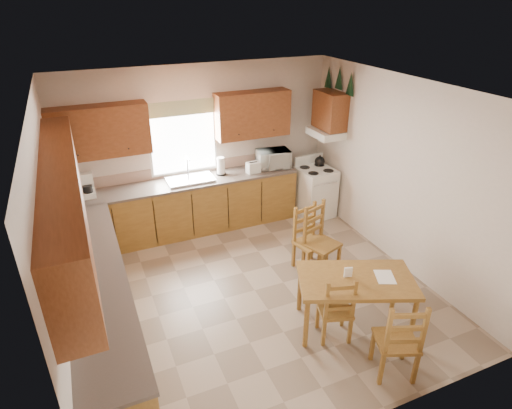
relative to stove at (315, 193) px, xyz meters
name	(u,v)px	position (x,y,z in m)	size (l,w,h in m)	color
floor	(255,290)	(-1.88, -1.63, -0.44)	(4.50, 4.50, 0.00)	gray
ceiling	(254,91)	(-1.88, -1.63, 2.26)	(4.50, 4.50, 0.00)	brown
wall_left	(57,240)	(-4.13, -1.63, 0.91)	(4.50, 4.50, 0.00)	beige
wall_right	(400,174)	(0.37, -1.63, 0.91)	(4.50, 4.50, 0.00)	beige
wall_back	(201,147)	(-1.88, 0.62, 0.91)	(4.50, 4.50, 0.00)	beige
wall_front	(366,316)	(-1.88, -3.88, 0.91)	(4.50, 4.50, 0.00)	beige
lower_cab_back	(188,208)	(-2.25, 0.32, 0.00)	(3.75, 0.60, 0.88)	olive
lower_cab_left	(102,309)	(-3.83, -1.78, 0.00)	(0.60, 3.60, 0.88)	olive
counter_back	(186,182)	(-2.25, 0.32, 0.46)	(3.75, 0.63, 0.04)	brown
counter_left	(96,276)	(-3.83, -1.78, 0.46)	(0.63, 3.60, 0.04)	brown
backsplash	(181,170)	(-2.25, 0.61, 0.57)	(3.75, 0.01, 0.18)	#977765
upper_cab_back_left	(100,131)	(-3.43, 0.46, 1.42)	(1.41, 0.33, 0.75)	brown
upper_cab_back_right	(253,114)	(-1.02, 0.46, 1.42)	(1.25, 0.33, 0.75)	brown
upper_cab_left	(65,200)	(-3.96, -1.78, 1.42)	(0.33, 3.60, 0.75)	brown
upper_cab_stove	(330,110)	(0.20, 0.02, 1.46)	(0.33, 0.62, 0.62)	brown
range_hood	(326,133)	(0.15, 0.02, 1.08)	(0.44, 0.62, 0.12)	white
window_frame	(183,139)	(-2.18, 0.59, 1.11)	(1.13, 0.02, 1.18)	white
window_pane	(183,139)	(-2.18, 0.59, 1.11)	(1.05, 0.01, 1.10)	white
window_valance	(181,108)	(-2.18, 0.56, 1.61)	(1.19, 0.01, 0.24)	#496C35
sink_basin	(190,179)	(-2.18, 0.32, 0.50)	(0.75, 0.45, 0.04)	silver
pine_decal_a	(350,84)	(0.33, -0.30, 1.94)	(0.22, 0.22, 0.36)	black
pine_decal_b	(339,78)	(0.33, 0.02, 1.98)	(0.22, 0.22, 0.36)	black
pine_decal_c	(329,77)	(0.33, 0.34, 1.94)	(0.22, 0.22, 0.36)	black
stove	(315,193)	(0.00, 0.00, 0.00)	(0.59, 0.61, 0.87)	white
coffeemaker	(87,185)	(-3.74, 0.34, 0.67)	(0.22, 0.26, 0.38)	white
paper_towel	(221,166)	(-1.63, 0.37, 0.63)	(0.13, 0.13, 0.30)	white
toaster	(253,167)	(-1.10, 0.23, 0.58)	(0.22, 0.14, 0.18)	white
microwave	(273,159)	(-0.69, 0.32, 0.64)	(0.51, 0.37, 0.31)	white
dining_table	(353,303)	(-1.07, -2.73, -0.08)	(1.33, 0.76, 0.71)	olive
chair_near_left	(397,336)	(-1.08, -3.49, 0.06)	(0.41, 0.39, 0.98)	olive
chair_near_right	(335,306)	(-1.36, -2.77, 0.00)	(0.37, 0.35, 0.88)	olive
chair_far_left	(311,239)	(-0.92, -1.45, 0.05)	(0.41, 0.39, 0.97)	olive
chair_far_right	(322,240)	(-0.81, -1.58, 0.08)	(0.43, 0.41, 1.03)	olive
table_paper	(385,277)	(-0.76, -2.84, 0.28)	(0.21, 0.28, 0.00)	white
table_card	(348,272)	(-1.15, -2.66, 0.34)	(0.09, 0.02, 0.13)	white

